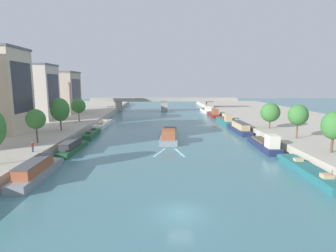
{
  "coord_description": "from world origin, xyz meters",
  "views": [
    {
      "loc": [
        -1.95,
        -24.34,
        12.51
      ],
      "look_at": [
        0.0,
        40.3,
        2.18
      ],
      "focal_mm": 28.65,
      "sensor_mm": 36.0,
      "label": 1
    }
  ],
  "objects_px": {
    "moored_boat_right_far": "(308,171)",
    "moored_boat_left_downstream": "(103,124)",
    "tree_left_past_mid": "(78,106)",
    "moored_boat_left_end": "(92,134)",
    "tree_right_by_lamp": "(298,115)",
    "moored_boat_right_upstream": "(225,120)",
    "moored_boat_left_lone": "(72,147)",
    "person_on_quay": "(32,146)",
    "barge_midriver": "(169,134)",
    "moored_boat_left_gap_after": "(37,170)",
    "tree_left_second": "(60,110)",
    "tree_left_by_lamp": "(36,119)",
    "tree_right_past_mid": "(270,112)",
    "moored_boat_right_lone": "(240,128)",
    "moored_boat_right_near": "(265,144)",
    "moored_boat_right_downstream": "(213,114)",
    "moored_boat_right_midway": "(206,110)",
    "tree_right_midway": "(334,126)",
    "bridge_far": "(164,103)"
  },
  "relations": [
    {
      "from": "moored_boat_right_far",
      "to": "moored_boat_left_downstream",
      "type": "bearing_deg",
      "value": 130.27
    },
    {
      "from": "tree_left_past_mid",
      "to": "moored_boat_left_end",
      "type": "bearing_deg",
      "value": -62.23
    },
    {
      "from": "tree_right_by_lamp",
      "to": "moored_boat_right_far",
      "type": "bearing_deg",
      "value": -111.77
    },
    {
      "from": "moored_boat_left_downstream",
      "to": "moored_boat_right_upstream",
      "type": "height_order",
      "value": "moored_boat_right_upstream"
    },
    {
      "from": "moored_boat_left_lone",
      "to": "moored_boat_left_downstream",
      "type": "relative_size",
      "value": 0.76
    },
    {
      "from": "moored_boat_left_downstream",
      "to": "person_on_quay",
      "type": "height_order",
      "value": "person_on_quay"
    },
    {
      "from": "barge_midriver",
      "to": "person_on_quay",
      "type": "relative_size",
      "value": 12.19
    },
    {
      "from": "barge_midriver",
      "to": "moored_boat_right_upstream",
      "type": "bearing_deg",
      "value": 51.47
    },
    {
      "from": "moored_boat_left_gap_after",
      "to": "moored_boat_left_downstream",
      "type": "height_order",
      "value": "moored_boat_left_gap_after"
    },
    {
      "from": "moored_boat_left_downstream",
      "to": "tree_left_second",
      "type": "bearing_deg",
      "value": -108.07
    },
    {
      "from": "barge_midriver",
      "to": "moored_boat_left_gap_after",
      "type": "relative_size",
      "value": 1.53
    },
    {
      "from": "tree_left_by_lamp",
      "to": "tree_right_past_mid",
      "type": "relative_size",
      "value": 1.01
    },
    {
      "from": "moored_boat_right_lone",
      "to": "tree_left_past_mid",
      "type": "distance_m",
      "value": 44.29
    },
    {
      "from": "moored_boat_left_downstream",
      "to": "moored_boat_left_lone",
      "type": "bearing_deg",
      "value": -88.62
    },
    {
      "from": "moored_boat_right_near",
      "to": "tree_left_by_lamp",
      "type": "relative_size",
      "value": 2.23
    },
    {
      "from": "moored_boat_right_upstream",
      "to": "moored_boat_right_downstream",
      "type": "height_order",
      "value": "same"
    },
    {
      "from": "moored_boat_right_near",
      "to": "moored_boat_right_upstream",
      "type": "distance_m",
      "value": 34.07
    },
    {
      "from": "moored_boat_right_far",
      "to": "tree_left_by_lamp",
      "type": "distance_m",
      "value": 45.2
    },
    {
      "from": "moored_boat_left_downstream",
      "to": "moored_boat_right_far",
      "type": "bearing_deg",
      "value": -49.73
    },
    {
      "from": "tree_left_past_mid",
      "to": "tree_right_by_lamp",
      "type": "bearing_deg",
      "value": -26.29
    },
    {
      "from": "moored_boat_right_midway",
      "to": "tree_right_midway",
      "type": "bearing_deg",
      "value": -85.12
    },
    {
      "from": "moored_boat_right_near",
      "to": "moored_boat_left_downstream",
      "type": "bearing_deg",
      "value": 141.47
    },
    {
      "from": "moored_boat_right_lone",
      "to": "tree_right_midway",
      "type": "bearing_deg",
      "value": -76.91
    },
    {
      "from": "barge_midriver",
      "to": "moored_boat_right_downstream",
      "type": "xyz_separation_m",
      "value": [
        18.17,
        39.93,
        0.05
      ]
    },
    {
      "from": "moored_boat_left_end",
      "to": "moored_boat_right_upstream",
      "type": "distance_m",
      "value": 42.36
    },
    {
      "from": "moored_boat_right_upstream",
      "to": "person_on_quay",
      "type": "distance_m",
      "value": 58.55
    },
    {
      "from": "moored_boat_right_near",
      "to": "tree_left_second",
      "type": "relative_size",
      "value": 1.85
    },
    {
      "from": "moored_boat_left_end",
      "to": "moored_boat_right_near",
      "type": "distance_m",
      "value": 38.51
    },
    {
      "from": "moored_boat_left_end",
      "to": "person_on_quay",
      "type": "height_order",
      "value": "person_on_quay"
    },
    {
      "from": "barge_midriver",
      "to": "tree_right_midway",
      "type": "xyz_separation_m",
      "value": [
        24.67,
        -20.49,
        5.15
      ]
    },
    {
      "from": "moored_boat_right_lone",
      "to": "moored_boat_right_upstream",
      "type": "relative_size",
      "value": 1.02
    },
    {
      "from": "moored_boat_right_far",
      "to": "moored_boat_right_lone",
      "type": "distance_m",
      "value": 32.3
    },
    {
      "from": "moored_boat_left_end",
      "to": "tree_left_past_mid",
      "type": "bearing_deg",
      "value": 117.77
    },
    {
      "from": "tree_left_by_lamp",
      "to": "tree_right_midway",
      "type": "distance_m",
      "value": 49.83
    },
    {
      "from": "moored_boat_right_upstream",
      "to": "tree_right_past_mid",
      "type": "distance_m",
      "value": 22.06
    },
    {
      "from": "moored_boat_left_lone",
      "to": "tree_right_past_mid",
      "type": "relative_size",
      "value": 1.95
    },
    {
      "from": "tree_left_by_lamp",
      "to": "bridge_far",
      "type": "height_order",
      "value": "tree_left_by_lamp"
    },
    {
      "from": "barge_midriver",
      "to": "moored_boat_right_near",
      "type": "bearing_deg",
      "value": -31.0
    },
    {
      "from": "moored_boat_left_gap_after",
      "to": "moored_boat_right_far",
      "type": "relative_size",
      "value": 0.84
    },
    {
      "from": "barge_midriver",
      "to": "moored_boat_right_downstream",
      "type": "distance_m",
      "value": 43.87
    },
    {
      "from": "tree_right_past_mid",
      "to": "tree_left_second",
      "type": "bearing_deg",
      "value": -178.21
    },
    {
      "from": "moored_boat_right_far",
      "to": "tree_left_second",
      "type": "xyz_separation_m",
      "value": [
        -43.25,
        26.45,
        5.99
      ]
    },
    {
      "from": "moored_boat_left_gap_after",
      "to": "moored_boat_left_end",
      "type": "distance_m",
      "value": 28.12
    },
    {
      "from": "barge_midriver",
      "to": "tree_right_midway",
      "type": "bearing_deg",
      "value": -39.71
    },
    {
      "from": "tree_left_past_mid",
      "to": "tree_right_past_mid",
      "type": "xyz_separation_m",
      "value": [
        49.18,
        -12.43,
        -0.65
      ]
    },
    {
      "from": "moored_boat_left_end",
      "to": "tree_left_by_lamp",
      "type": "xyz_separation_m",
      "value": [
        -6.18,
        -14.44,
        5.46
      ]
    },
    {
      "from": "moored_boat_left_lone",
      "to": "moored_boat_right_lone",
      "type": "distance_m",
      "value": 41.19
    },
    {
      "from": "moored_boat_left_end",
      "to": "tree_right_by_lamp",
      "type": "bearing_deg",
      "value": -15.48
    },
    {
      "from": "moored_boat_right_downstream",
      "to": "tree_left_by_lamp",
      "type": "relative_size",
      "value": 2.29
    },
    {
      "from": "moored_boat_right_near",
      "to": "tree_right_past_mid",
      "type": "distance_m",
      "value": 15.41
    }
  ]
}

